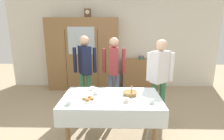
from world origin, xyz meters
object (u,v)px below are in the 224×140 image
object	(u,v)px
mantel_clock	(88,13)
tea_cup_center	(126,100)
tea_cup_far_right	(152,102)
person_behind_table_right	(160,73)
dining_table	(111,104)
tea_cup_near_right	(69,103)
pastry_plate	(88,99)
spoon_far_right	(110,100)
book_stack	(141,58)
tea_cup_back_edge	(96,93)
bread_basket	(130,93)
person_behind_table_left	(85,65)
tea_cup_mid_left	(92,89)
person_beside_shelf	(114,66)
wall_cabinet	(83,54)
spoon_mid_left	(119,93)
bookshelf_low	(141,74)

from	to	relation	value
mantel_clock	tea_cup_center	size ratio (longest dim) A/B	1.85
tea_cup_far_right	person_behind_table_right	bearing A→B (deg)	70.22
dining_table	tea_cup_near_right	bearing A→B (deg)	-155.50
dining_table	tea_cup_near_right	distance (m)	0.68
pastry_plate	spoon_far_right	size ratio (longest dim) A/B	2.35
tea_cup_center	spoon_far_right	world-z (taller)	tea_cup_center
book_stack	tea_cup_near_right	distance (m)	3.26
tea_cup_back_edge	bread_basket	bearing A→B (deg)	-2.03
mantel_clock	person_behind_table_right	distance (m)	2.80
mantel_clock	person_behind_table_left	bearing A→B (deg)	-85.48
tea_cup_far_right	person_behind_table_left	bearing A→B (deg)	130.78
tea_cup_mid_left	person_beside_shelf	size ratio (longest dim) A/B	0.08
wall_cabinet	spoon_mid_left	size ratio (longest dim) A/B	17.75
tea_cup_near_right	person_beside_shelf	bearing A→B (deg)	67.97
tea_cup_back_edge	tea_cup_near_right	bearing A→B (deg)	-129.61
bread_basket	person_beside_shelf	xyz separation A→B (m)	(-0.28, 1.17, 0.20)
spoon_mid_left	person_beside_shelf	bearing A→B (deg)	95.29
tea_cup_mid_left	tea_cup_near_right	world-z (taller)	same
tea_cup_mid_left	person_behind_table_right	xyz separation A→B (m)	(1.27, 0.34, 0.21)
tea_cup_back_edge	tea_cup_near_right	size ratio (longest dim) A/B	1.00
tea_cup_mid_left	tea_cup_near_right	size ratio (longest dim) A/B	1.00
spoon_far_right	person_behind_table_right	size ratio (longest dim) A/B	0.07
tea_cup_back_edge	person_behind_table_left	bearing A→B (deg)	108.15
spoon_far_right	person_behind_table_left	xyz separation A→B (m)	(-0.60, 1.33, 0.26)
tea_cup_back_edge	spoon_far_right	world-z (taller)	tea_cup_back_edge
person_beside_shelf	mantel_clock	bearing A→B (deg)	120.22
book_stack	tea_cup_near_right	size ratio (longest dim) A/B	1.46
tea_cup_mid_left	pastry_plate	size ratio (longest dim) A/B	0.46
tea_cup_far_right	spoon_far_right	bearing A→B (deg)	172.41
tea_cup_far_right	bread_basket	bearing A→B (deg)	133.44
tea_cup_mid_left	bookshelf_low	bearing A→B (deg)	62.58
mantel_clock	book_stack	world-z (taller)	mantel_clock
tea_cup_back_edge	person_beside_shelf	world-z (taller)	person_beside_shelf
tea_cup_near_right	tea_cup_far_right	bearing A→B (deg)	3.80
bread_basket	spoon_mid_left	bearing A→B (deg)	159.79
book_stack	spoon_mid_left	xyz separation A→B (m)	(-0.71, -2.46, -0.20)
spoon_far_right	tea_cup_mid_left	bearing A→B (deg)	125.19
bookshelf_low	spoon_mid_left	distance (m)	2.58
spoon_far_right	tea_cup_far_right	bearing A→B (deg)	-7.59
mantel_clock	tea_cup_far_right	world-z (taller)	mantel_clock
bookshelf_low	spoon_far_right	size ratio (longest dim) A/B	9.30
book_stack	bread_basket	world-z (taller)	book_stack
dining_table	tea_cup_mid_left	xyz separation A→B (m)	(-0.35, 0.35, 0.14)
spoon_mid_left	person_behind_table_right	size ratio (longest dim) A/B	0.07
bookshelf_low	tea_cup_far_right	size ratio (longest dim) A/B	8.51
tea_cup_mid_left	tea_cup_far_right	bearing A→B (deg)	-29.90
bookshelf_low	tea_cup_back_edge	bearing A→B (deg)	-113.87
dining_table	tea_cup_mid_left	world-z (taller)	tea_cup_mid_left
tea_cup_center	person_beside_shelf	xyz separation A→B (m)	(-0.20, 1.45, 0.21)
bread_basket	tea_cup_back_edge	bearing A→B (deg)	177.97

